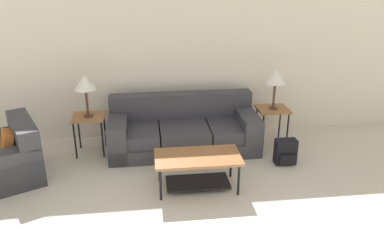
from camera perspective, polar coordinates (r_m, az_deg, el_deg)
wall_back at (r=6.24m, az=-0.30°, el=8.51°), size 9.08×0.06×2.60m
couch at (r=5.93m, az=-1.33°, el=-2.42°), size 2.31×1.01×0.82m
armchair at (r=5.66m, az=-26.76°, el=-6.09°), size 1.29×1.32×0.80m
coffee_table at (r=4.83m, az=0.88°, el=-7.54°), size 1.10×0.57×0.47m
side_table_left at (r=5.89m, az=-15.44°, el=-0.82°), size 0.48×0.45×0.61m
side_table_right at (r=6.13m, az=12.19°, el=0.34°), size 0.48×0.45×0.61m
table_lamp_left at (r=5.71m, az=-16.01°, el=4.68°), size 0.32×0.32×0.64m
table_lamp_right at (r=5.95m, az=12.62°, el=5.66°), size 0.32×0.32×0.64m
backpack at (r=5.66m, az=14.06°, el=-5.51°), size 0.31×0.24×0.38m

